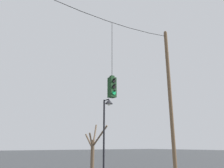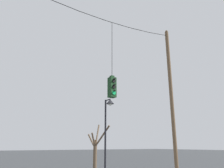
{
  "view_description": "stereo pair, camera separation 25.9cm",
  "coord_description": "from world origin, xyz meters",
  "px_view_note": "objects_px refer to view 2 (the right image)",
  "views": [
    {
      "loc": [
        -4.93,
        -8.89,
        2.08
      ],
      "look_at": [
        1.16,
        0.02,
        5.13
      ],
      "focal_mm": 35.0,
      "sensor_mm": 36.0,
      "label": 1
    },
    {
      "loc": [
        -4.72,
        -9.03,
        2.08
      ],
      "look_at": [
        1.16,
        0.02,
        5.13
      ],
      "focal_mm": 35.0,
      "sensor_mm": 36.0,
      "label": 2
    }
  ],
  "objects_px": {
    "traffic_light_over_intersection": "(112,87)",
    "street_lamp": "(108,116)",
    "utility_pole_right": "(172,100)",
    "bare_tree": "(96,148)"
  },
  "relations": [
    {
      "from": "traffic_light_over_intersection",
      "to": "street_lamp",
      "type": "height_order",
      "value": "traffic_light_over_intersection"
    },
    {
      "from": "utility_pole_right",
      "to": "bare_tree",
      "type": "relative_size",
      "value": 2.37
    },
    {
      "from": "utility_pole_right",
      "to": "street_lamp",
      "type": "distance_m",
      "value": 4.24
    },
    {
      "from": "traffic_light_over_intersection",
      "to": "bare_tree",
      "type": "height_order",
      "value": "traffic_light_over_intersection"
    },
    {
      "from": "traffic_light_over_intersection",
      "to": "bare_tree",
      "type": "relative_size",
      "value": 1.06
    },
    {
      "from": "traffic_light_over_intersection",
      "to": "bare_tree",
      "type": "distance_m",
      "value": 9.99
    },
    {
      "from": "street_lamp",
      "to": "bare_tree",
      "type": "bearing_deg",
      "value": 68.97
    },
    {
      "from": "traffic_light_over_intersection",
      "to": "bare_tree",
      "type": "xyz_separation_m",
      "value": [
        3.89,
        8.65,
        -3.13
      ]
    },
    {
      "from": "traffic_light_over_intersection",
      "to": "utility_pole_right",
      "type": "bearing_deg",
      "value": 0.11
    },
    {
      "from": "utility_pole_right",
      "to": "street_lamp",
      "type": "height_order",
      "value": "utility_pole_right"
    }
  ]
}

